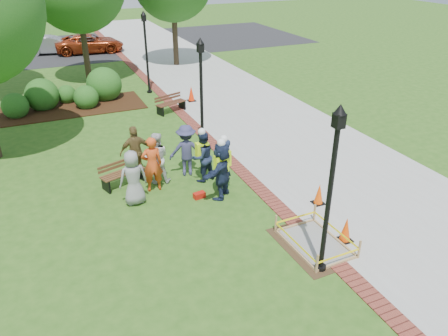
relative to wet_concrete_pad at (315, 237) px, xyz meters
name	(u,v)px	position (x,y,z in m)	size (l,w,h in m)	color
ground	(225,218)	(-1.69, 2.12, -0.23)	(100.00, 100.00, 0.00)	#285116
sidewalk	(235,99)	(3.31, 12.12, -0.22)	(6.00, 60.00, 0.02)	#9E9E99
brick_edging	(175,108)	(0.06, 12.12, -0.22)	(0.50, 60.00, 0.03)	maroon
mulch_bed	(71,108)	(-4.69, 14.12, -0.21)	(7.00, 3.00, 0.05)	#381E0F
parking_lot	(88,47)	(-1.69, 29.12, -0.23)	(36.00, 12.00, 0.01)	black
wet_concrete_pad	(315,237)	(0.00, 0.00, 0.00)	(1.76, 2.35, 0.55)	#47331E
bench_near	(123,178)	(-3.96, 5.35, 0.02)	(1.56, 0.93, 0.80)	brown
bench_far	(171,107)	(-0.31, 11.61, 0.03)	(1.59, 0.97, 0.82)	brown
cone_front	(346,230)	(0.83, -0.18, 0.12)	(0.37, 0.37, 0.73)	black
cone_back	(319,194)	(1.28, 1.71, 0.10)	(0.35, 0.35, 0.70)	black
cone_far	(191,94)	(1.15, 12.79, 0.15)	(0.40, 0.40, 0.80)	black
toolbox	(199,195)	(-1.95, 3.53, -0.14)	(0.37, 0.20, 0.19)	#AA160D
lamp_near	(331,181)	(-0.44, -0.88, 2.25)	(0.28, 0.28, 4.26)	black
lamp_mid	(201,87)	(-0.44, 7.12, 2.25)	(0.28, 0.28, 4.26)	black
lamp_far	(146,46)	(-0.44, 15.12, 2.25)	(0.28, 0.28, 4.26)	black
shrub_a	(18,117)	(-7.11, 13.90, -0.23)	(1.23, 1.23, 1.23)	#174F16
shrub_b	(45,109)	(-5.88, 14.62, -0.23)	(1.62, 1.62, 1.62)	#174F16
shrub_c	(88,108)	(-3.91, 13.91, -0.23)	(1.21, 1.21, 1.21)	#174F16
shrub_d	(106,99)	(-2.83, 14.95, -0.23)	(1.80, 1.80, 1.80)	#174F16
shrub_e	(68,102)	(-4.71, 15.16, -0.23)	(0.97, 0.97, 0.97)	#174F16
casual_person_a	(133,178)	(-3.87, 4.05, 0.64)	(0.58, 0.39, 1.75)	gray
casual_person_b	(152,164)	(-3.13, 4.61, 0.69)	(0.60, 0.40, 1.86)	#D34618
casual_person_c	(156,158)	(-2.85, 5.09, 0.65)	(0.65, 0.51, 1.77)	silver
casual_person_d	(136,152)	(-3.37, 5.75, 0.69)	(0.60, 0.39, 1.85)	brown
casual_person_e	(186,150)	(-1.76, 5.22, 0.68)	(0.66, 0.52, 1.82)	#34335A
hivis_worker_a	(221,169)	(-1.27, 3.34, 0.75)	(0.69, 0.68, 1.99)	#151838
hivis_worker_b	(224,163)	(-1.02, 3.72, 0.71)	(0.65, 0.66, 1.92)	#192841
hivis_worker_c	(202,155)	(-1.42, 4.59, 0.71)	(0.64, 0.50, 1.90)	#18273E
parked_car_b	(54,54)	(-4.39, 27.47, -0.23)	(4.31, 1.88, 1.41)	gray
parked_car_c	(91,53)	(-1.82, 26.81, -0.23)	(4.56, 1.98, 1.49)	#A13514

